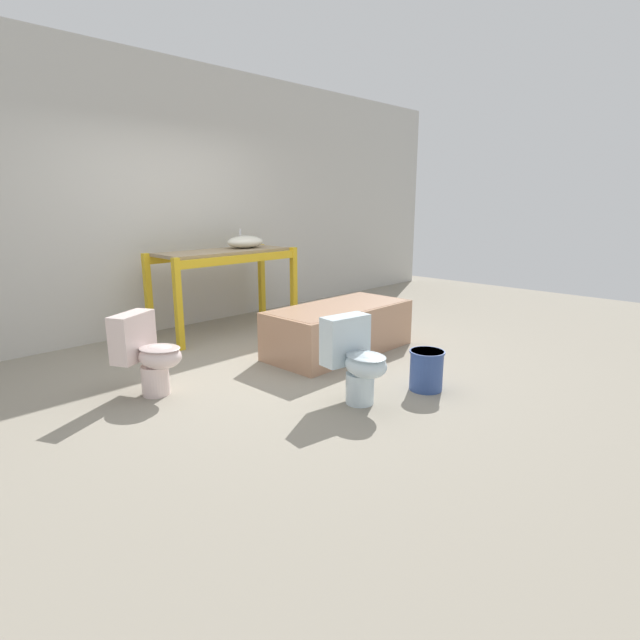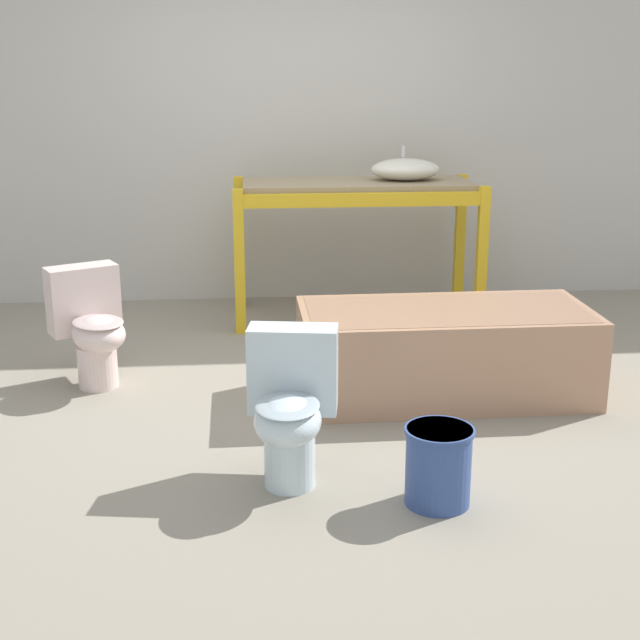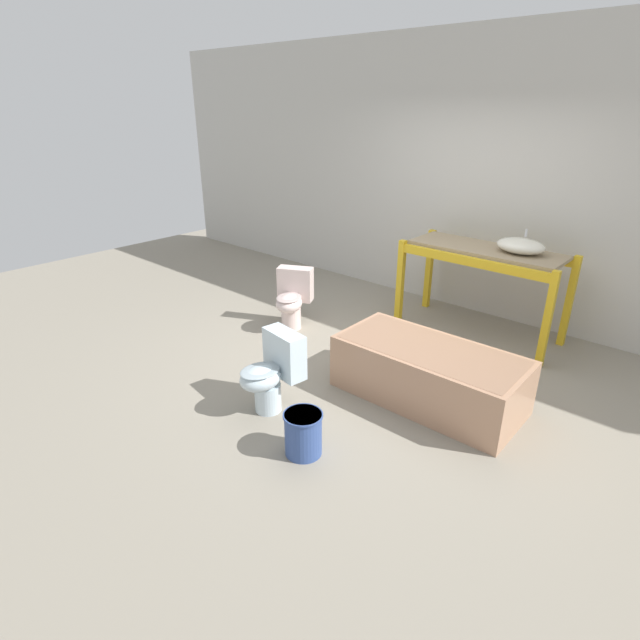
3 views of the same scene
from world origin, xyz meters
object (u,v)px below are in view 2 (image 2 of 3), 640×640
object	(u,v)px
sink_basin	(405,169)
toilet_far	(290,405)
bathtub_main	(445,346)
toilet_near	(92,325)
bucket_white	(438,464)

from	to	relation	value
sink_basin	toilet_far	distance (m)	2.87
toilet_far	bathtub_main	bearing A→B (deg)	56.14
toilet_near	bucket_white	bearing A→B (deg)	-70.41
bathtub_main	toilet_near	distance (m)	2.01
sink_basin	toilet_far	xyz separation A→B (m)	(-0.95, -2.62, -0.71)
sink_basin	toilet_near	xyz separation A→B (m)	(-2.02, -1.29, -0.71)
bathtub_main	toilet_near	world-z (taller)	toilet_near
toilet_far	bucket_white	world-z (taller)	toilet_far
sink_basin	bathtub_main	distance (m)	1.80
toilet_far	sink_basin	bearing A→B (deg)	78.58
sink_basin	bucket_white	world-z (taller)	sink_basin
toilet_near	toilet_far	bearing A→B (deg)	-77.94
sink_basin	bathtub_main	bearing A→B (deg)	-91.53
sink_basin	bucket_white	size ratio (longest dim) A/B	1.43
toilet_near	toilet_far	size ratio (longest dim) A/B	1.00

